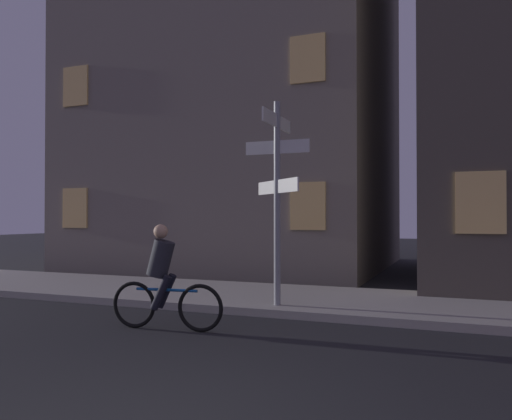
{
  "coord_description": "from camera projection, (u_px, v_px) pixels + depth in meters",
  "views": [
    {
      "loc": [
        2.36,
        -3.28,
        1.71
      ],
      "look_at": [
        -1.05,
        5.25,
        1.85
      ],
      "focal_mm": 36.06,
      "sensor_mm": 36.0,
      "label": 1
    }
  ],
  "objects": [
    {
      "name": "sidewalk_kerb",
      "position": [
        331.0,
        301.0,
        10.04
      ],
      "size": [
        40.0,
        3.31,
        0.14
      ],
      "primitive_type": "cube",
      "color": "#9E9991",
      "rests_on": "ground_plane"
    },
    {
      "name": "building_left_block",
      "position": [
        246.0,
        70.0,
        18.59
      ],
      "size": [
        9.73,
        9.36,
        14.1
      ],
      "color": "slate",
      "rests_on": "ground_plane"
    },
    {
      "name": "cyclist",
      "position": [
        164.0,
        281.0,
        7.83
      ],
      "size": [
        1.82,
        0.37,
        1.61
      ],
      "color": "black",
      "rests_on": "ground_plane"
    },
    {
      "name": "signpost",
      "position": [
        277.0,
        185.0,
        9.25
      ],
      "size": [
        1.21,
        1.46,
        3.67
      ],
      "color": "gray",
      "rests_on": "sidewalk_kerb"
    }
  ]
}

